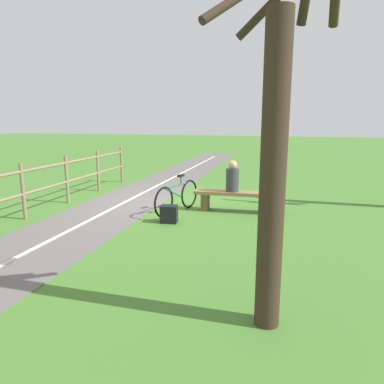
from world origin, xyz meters
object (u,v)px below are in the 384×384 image
bench (237,197)px  backpack (169,214)px  tree_near_bench (276,139)px  person_seated (232,178)px  bicycle (177,197)px

bench → backpack: bench is taller
backpack → tree_near_bench: size_ratio=0.09×
person_seated → backpack: 1.82m
backpack → tree_near_bench: bearing=125.1°
backpack → bicycle: bearing=-83.0°
bench → tree_near_bench: 5.01m
bench → tree_near_bench: tree_near_bench is taller
person_seated → bicycle: bearing=17.2°
bench → person_seated: 0.48m
bicycle → tree_near_bench: 5.07m
person_seated → tree_near_bench: size_ratio=0.18×
backpack → person_seated: bearing=-130.2°
bench → backpack: 1.80m
bench → person_seated: (0.12, 0.01, 0.46)m
backpack → bench: bearing=-132.9°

